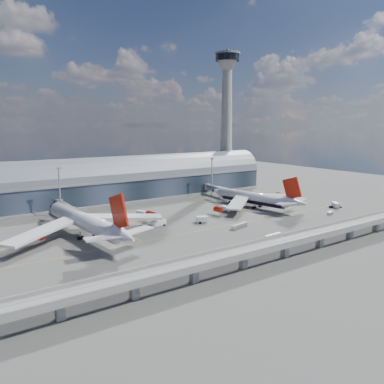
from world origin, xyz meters
TOP-DOWN VIEW (x-y plane):
  - ground at (0.00, 0.00)m, footprint 500.00×500.00m
  - taxi_lines at (0.00, 22.11)m, footprint 200.00×80.12m
  - terminal at (0.00, 77.99)m, footprint 200.00×30.00m
  - control_tower at (85.00, 83.00)m, footprint 19.00×19.00m
  - guideway at (-0.00, -55.00)m, footprint 220.00×8.50m
  - floodlight_mast_left at (-50.00, 55.00)m, footprint 3.00×0.70m
  - floodlight_mast_right at (50.00, 55.00)m, footprint 3.00×0.70m
  - airliner_left at (-51.77, 9.53)m, footprint 74.08×77.90m
  - airliner_right at (49.12, 12.65)m, footprint 62.58×65.48m
  - jet_bridge_left at (-48.55, 53.12)m, footprint 4.40×28.00m
  - jet_bridge_right at (52.30, 51.18)m, footprint 4.40×32.00m
  - service_truck_1 at (3.20, 1.13)m, footprint 6.08×4.36m
  - service_truck_2 at (-17.69, 7.33)m, footprint 7.95×3.11m
  - service_truck_3 at (86.84, -15.13)m, footprint 5.74×6.78m
  - service_truck_4 at (28.28, 13.48)m, footprint 2.95×5.21m
  - service_truck_5 at (-15.14, 30.54)m, footprint 4.07×5.89m
  - cargo_train_0 at (13.36, -36.41)m, footprint 9.45×1.98m
  - cargo_train_1 at (12.03, -16.67)m, footprint 11.29×4.46m
  - cargo_train_2 at (69.98, -23.78)m, footprint 4.79×2.89m

SIDE VIEW (x-z plane):
  - ground at x=0.00m, z-range 0.00..0.00m
  - taxi_lines at x=0.00m, z-range 0.00..0.01m
  - cargo_train_2 at x=69.98m, z-range 0.03..1.59m
  - cargo_train_0 at x=13.36m, z-range 0.03..1.60m
  - cargo_train_1 at x=12.03m, z-range 0.04..1.91m
  - service_truck_5 at x=-15.14m, z-range 0.03..2.69m
  - service_truck_4 at x=28.28m, z-range 0.01..2.90m
  - service_truck_2 at x=-17.69m, z-range 0.06..2.86m
  - service_truck_3 at x=86.84m, z-range 0.04..3.18m
  - service_truck_1 at x=3.20m, z-range 0.01..3.23m
  - jet_bridge_left at x=-48.55m, z-range 1.55..8.80m
  - jet_bridge_right at x=52.30m, z-range 1.56..8.81m
  - guideway at x=0.00m, z-range 1.69..8.89m
  - airliner_right at x=49.12m, z-range -5.02..15.84m
  - airliner_left at x=-51.77m, z-range -5.08..18.64m
  - terminal at x=0.00m, z-range -2.66..25.34m
  - floodlight_mast_left at x=-50.00m, z-range 0.78..26.48m
  - floodlight_mast_right at x=50.00m, z-range 0.78..26.48m
  - control_tower at x=85.00m, z-range 0.14..103.14m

